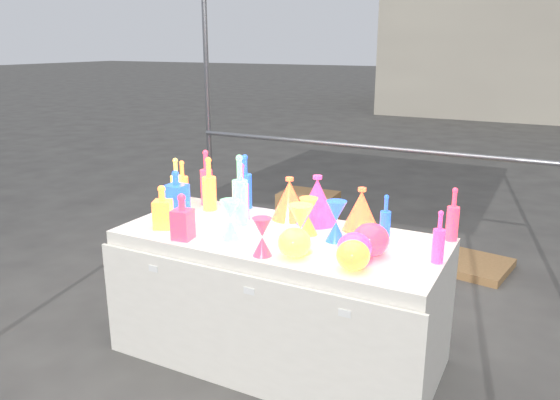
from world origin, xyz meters
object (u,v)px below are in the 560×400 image
at_px(globe_0, 353,257).
at_px(lampshade_0, 289,198).
at_px(bottle_0, 183,182).
at_px(display_table, 279,297).
at_px(hourglass_0, 262,237).
at_px(decanter_0, 163,207).
at_px(cardboard_box_closed, 308,212).

relative_size(globe_0, lampshade_0, 0.62).
bearing_deg(bottle_0, lampshade_0, 2.21).
distance_m(display_table, bottle_0, 1.03).
bearing_deg(hourglass_0, lampshade_0, 103.68).
distance_m(decanter_0, hourglass_0, 0.72).
distance_m(decanter_0, globe_0, 1.17).
height_order(cardboard_box_closed, lampshade_0, lampshade_0).
height_order(cardboard_box_closed, globe_0, globe_0).
height_order(hourglass_0, lampshade_0, lampshade_0).
distance_m(hourglass_0, lampshade_0, 0.61).
bearing_deg(cardboard_box_closed, hourglass_0, -73.14).
xyz_separation_m(cardboard_box_closed, lampshade_0, (0.69, -1.80, 0.69)).
relative_size(hourglass_0, lampshade_0, 0.76).
bearing_deg(display_table, hourglass_0, -78.29).
height_order(decanter_0, globe_0, decanter_0).
bearing_deg(decanter_0, lampshade_0, 16.18).
bearing_deg(cardboard_box_closed, bottle_0, -94.84).
bearing_deg(decanter_0, display_table, -7.60).
bearing_deg(globe_0, hourglass_0, -175.06).
distance_m(bottle_0, hourglass_0, 1.07).
relative_size(bottle_0, decanter_0, 1.14).
bearing_deg(lampshade_0, bottle_0, -157.04).
xyz_separation_m(cardboard_box_closed, globe_0, (1.29, -2.35, 0.62)).
relative_size(cardboard_box_closed, decanter_0, 2.09).
bearing_deg(cardboard_box_closed, display_table, -72.10).
relative_size(cardboard_box_closed, globe_0, 3.31).
xyz_separation_m(decanter_0, hourglass_0, (0.71, -0.11, -0.03)).
distance_m(display_table, cardboard_box_closed, 2.23).
bearing_deg(decanter_0, bottle_0, 89.48).
height_order(hourglass_0, globe_0, hourglass_0).
bearing_deg(globe_0, decanter_0, 176.74).
bearing_deg(lampshade_0, cardboard_box_closed, 131.68).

